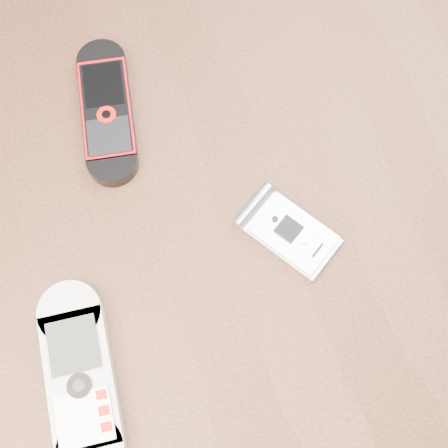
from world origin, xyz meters
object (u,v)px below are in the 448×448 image
table (219,265)px  nokia_black_red (107,110)px  nokia_white (80,379)px  motorola_razr (290,233)px

table → nokia_black_red: size_ratio=8.01×
nokia_white → motorola_razr: size_ratio=1.79×
table → nokia_white: (-0.14, -0.09, 0.11)m
motorola_razr → nokia_white: bearing=164.3°
table → nokia_white: nokia_white is taller
nokia_white → nokia_black_red: (0.08, 0.23, -0.00)m
motorola_razr → nokia_black_red: bearing=92.4°
nokia_white → nokia_black_red: bearing=75.6°
table → nokia_black_red: bearing=113.6°
table → nokia_white: 0.20m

